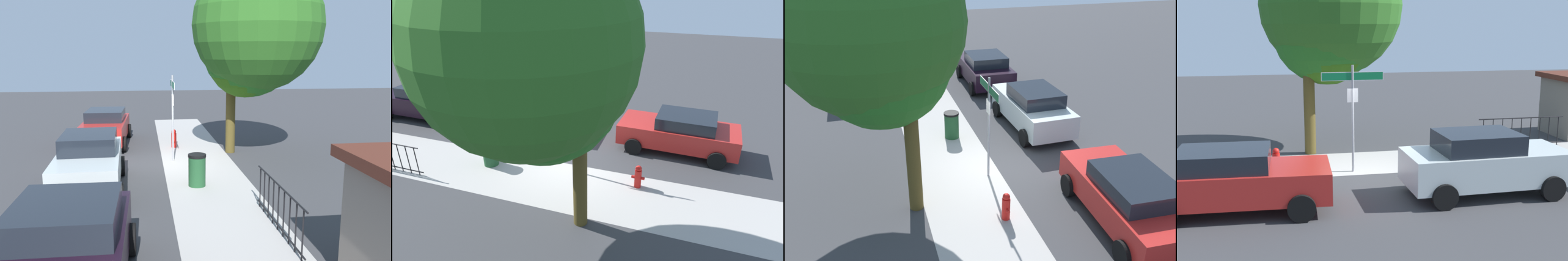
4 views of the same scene
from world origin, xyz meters
The scene contains 10 objects.
ground_plane centered at (0.00, 0.00, 0.00)m, with size 60.00×60.00×0.00m, color #38383A.
sidewalk_strip centered at (2.00, 1.30, 0.00)m, with size 24.00×2.60×0.00m, color #A7A19C.
street_sign centered at (-0.29, 0.40, 2.28)m, with size 1.81×0.07×3.18m.
shade_tree centered at (-0.60, 3.48, 4.52)m, with size 4.84×4.84×7.37m.
car_red centered at (-3.53, -2.32, 0.79)m, with size 4.44×2.13×1.51m.
car_silver centered at (2.70, -2.25, 0.85)m, with size 4.25×2.07×1.65m.
car_black centered at (8.14, -1.96, 0.82)m, with size 4.11×2.19×1.57m.
iron_fence centered at (6.07, 2.30, 0.56)m, with size 3.23×0.04×1.07m.
fire_hydrant centered at (-2.55, 0.60, 0.38)m, with size 0.42×0.22×0.78m.
trash_bin centered at (2.70, 0.90, 0.49)m, with size 0.55×0.55×0.98m.
Camera 1 is at (14.49, -0.67, 3.94)m, focal length 37.63 mm.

